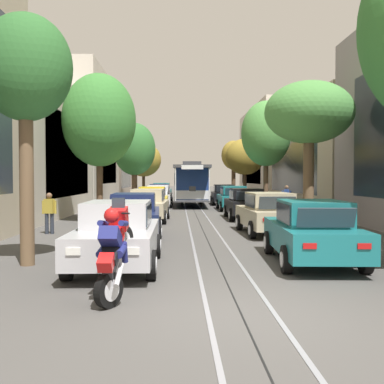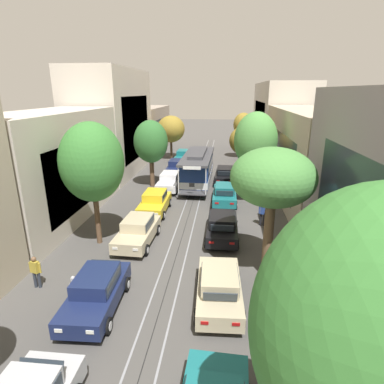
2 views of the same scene
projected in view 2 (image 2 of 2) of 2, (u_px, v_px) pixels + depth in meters
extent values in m
plane|color=#4C4947|center=(192.00, 205.00, 25.02)|extent=(160.00, 160.00, 0.00)
cube|color=gray|center=(190.00, 192.00, 28.38)|extent=(0.08, 63.02, 0.01)
cube|color=gray|center=(202.00, 192.00, 28.28)|extent=(0.08, 63.02, 0.01)
cube|color=black|center=(196.00, 192.00, 28.33)|extent=(0.03, 63.02, 0.01)
cube|color=beige|center=(51.00, 167.00, 21.61)|extent=(4.62, 13.45, 7.39)
cube|color=#2D3842|center=(84.00, 173.00, 21.50)|extent=(0.04, 9.63, 4.43)
cube|color=beige|center=(112.00, 122.00, 34.14)|extent=(5.40, 13.45, 10.87)
cube|color=#2D3842|center=(137.00, 128.00, 34.05)|extent=(0.04, 9.63, 6.52)
cube|color=gray|center=(148.00, 129.00, 47.80)|extent=(4.22, 13.45, 6.38)
cube|color=#2D3842|center=(162.00, 131.00, 47.69)|extent=(0.04, 9.63, 3.83)
cube|color=#2D3842|center=(381.00, 262.00, 9.06)|extent=(0.04, 12.84, 5.29)
cube|color=#BCAD93|center=(305.00, 154.00, 26.32)|extent=(4.32, 18.04, 7.24)
cube|color=#2D3842|center=(279.00, 158.00, 26.65)|extent=(0.04, 12.84, 4.34)
cube|color=beige|center=(280.00, 120.00, 43.23)|extent=(5.89, 18.04, 9.74)
cube|color=#2D3842|center=(259.00, 123.00, 43.67)|extent=(0.04, 12.84, 5.84)
cube|color=#2D3842|center=(41.00, 368.00, 8.82)|extent=(1.30, 0.20, 0.45)
cube|color=#B21414|center=(76.00, 360.00, 9.71)|extent=(0.28, 0.04, 0.12)
cube|color=#B21414|center=(41.00, 357.00, 9.82)|extent=(0.28, 0.04, 0.12)
cube|color=#19234C|center=(96.00, 295.00, 12.94)|extent=(1.97, 4.37, 0.66)
cube|color=#19234C|center=(96.00, 280.00, 12.89)|extent=(1.56, 2.12, 0.60)
cube|color=#2D3842|center=(89.00, 293.00, 12.10)|extent=(1.34, 0.27, 0.47)
cube|color=#2D3842|center=(106.00, 265.00, 14.02)|extent=(1.30, 0.25, 0.45)
cube|color=#2D3842|center=(114.00, 281.00, 12.84)|extent=(0.10, 1.81, 0.47)
cube|color=#2D3842|center=(78.00, 279.00, 12.93)|extent=(0.10, 1.81, 0.47)
cube|color=white|center=(90.00, 332.00, 10.82)|extent=(0.28, 0.05, 0.14)
cube|color=#B21414|center=(124.00, 266.00, 14.92)|extent=(0.28, 0.05, 0.12)
cube|color=white|center=(58.00, 331.00, 10.89)|extent=(0.28, 0.05, 0.14)
cube|color=#B21414|center=(101.00, 265.00, 14.99)|extent=(0.28, 0.05, 0.12)
cylinder|color=black|center=(108.00, 326.00, 11.72)|extent=(0.23, 0.65, 0.64)
cylinder|color=silver|center=(111.00, 326.00, 11.71)|extent=(0.03, 0.35, 0.35)
cylinder|color=black|center=(62.00, 324.00, 11.82)|extent=(0.23, 0.65, 0.64)
cylinder|color=silver|center=(59.00, 324.00, 11.83)|extent=(0.03, 0.35, 0.35)
cylinder|color=black|center=(126.00, 284.00, 14.25)|extent=(0.23, 0.65, 0.64)
cylinder|color=silver|center=(129.00, 284.00, 14.24)|extent=(0.03, 0.35, 0.35)
cylinder|color=black|center=(88.00, 283.00, 14.36)|extent=(0.23, 0.65, 0.64)
cylinder|color=silver|center=(86.00, 283.00, 14.36)|extent=(0.03, 0.35, 0.35)
cube|color=#C1B28E|center=(138.00, 233.00, 18.58)|extent=(1.95, 4.36, 0.66)
cube|color=#C1B28E|center=(138.00, 222.00, 18.53)|extent=(1.55, 2.11, 0.60)
cube|color=#2D3842|center=(133.00, 229.00, 17.74)|extent=(1.34, 0.27, 0.47)
cube|color=#2D3842|center=(143.00, 215.00, 19.65)|extent=(1.30, 0.24, 0.45)
cube|color=#2D3842|center=(150.00, 223.00, 18.43)|extent=(0.09, 1.81, 0.47)
cube|color=#2D3842|center=(126.00, 222.00, 18.63)|extent=(0.09, 1.81, 0.47)
cube|color=white|center=(135.00, 250.00, 16.44)|extent=(0.28, 0.05, 0.14)
cube|color=#B21414|center=(156.00, 218.00, 20.51)|extent=(0.28, 0.05, 0.12)
cube|color=white|center=(115.00, 248.00, 16.58)|extent=(0.28, 0.05, 0.14)
cube|color=#B21414|center=(139.00, 217.00, 20.66)|extent=(0.28, 0.05, 0.12)
cylinder|color=black|center=(146.00, 250.00, 17.31)|extent=(0.22, 0.65, 0.64)
cylinder|color=silver|center=(148.00, 250.00, 17.29)|extent=(0.03, 0.35, 0.35)
cylinder|color=black|center=(115.00, 248.00, 17.54)|extent=(0.22, 0.65, 0.64)
cylinder|color=silver|center=(114.00, 248.00, 17.55)|extent=(0.03, 0.35, 0.35)
cylinder|color=black|center=(158.00, 230.00, 19.82)|extent=(0.22, 0.65, 0.64)
cylinder|color=silver|center=(159.00, 230.00, 19.81)|extent=(0.03, 0.35, 0.35)
cylinder|color=black|center=(131.00, 228.00, 20.05)|extent=(0.22, 0.65, 0.64)
cylinder|color=silver|center=(129.00, 228.00, 20.07)|extent=(0.03, 0.35, 0.35)
cube|color=gold|center=(155.00, 204.00, 23.37)|extent=(1.81, 4.30, 0.66)
cube|color=gold|center=(155.00, 195.00, 23.32)|extent=(1.48, 2.07, 0.60)
cube|color=#2D3842|center=(152.00, 199.00, 22.53)|extent=(1.33, 0.22, 0.47)
cube|color=#2D3842|center=(158.00, 191.00, 24.45)|extent=(1.30, 0.20, 0.45)
cube|color=#2D3842|center=(165.00, 196.00, 23.25)|extent=(0.03, 1.81, 0.47)
cube|color=#2D3842|center=(145.00, 195.00, 23.40)|extent=(0.03, 1.81, 0.47)
cube|color=white|center=(156.00, 214.00, 21.24)|extent=(0.28, 0.04, 0.14)
cube|color=#B21414|center=(167.00, 194.00, 25.33)|extent=(0.28, 0.04, 0.12)
cube|color=white|center=(140.00, 213.00, 21.35)|extent=(0.28, 0.04, 0.14)
cube|color=#B21414|center=(154.00, 194.00, 25.44)|extent=(0.28, 0.04, 0.12)
cylinder|color=black|center=(163.00, 215.00, 22.13)|extent=(0.20, 0.64, 0.64)
cylinder|color=silver|center=(165.00, 215.00, 22.11)|extent=(0.02, 0.35, 0.35)
cylinder|color=black|center=(139.00, 214.00, 22.30)|extent=(0.20, 0.64, 0.64)
cylinder|color=silver|center=(137.00, 214.00, 22.31)|extent=(0.02, 0.35, 0.35)
cylinder|color=black|center=(170.00, 203.00, 24.65)|extent=(0.20, 0.64, 0.64)
cylinder|color=silver|center=(171.00, 203.00, 24.64)|extent=(0.02, 0.35, 0.35)
cylinder|color=black|center=(148.00, 202.00, 24.82)|extent=(0.20, 0.64, 0.64)
cylinder|color=silver|center=(146.00, 202.00, 24.83)|extent=(0.02, 0.35, 0.35)
cube|color=silver|center=(170.00, 183.00, 28.78)|extent=(1.85, 4.32, 0.66)
cube|color=silver|center=(170.00, 176.00, 28.73)|extent=(1.50, 2.08, 0.60)
cube|color=#2D3842|center=(168.00, 178.00, 27.95)|extent=(1.33, 0.24, 0.47)
cube|color=#2D3842|center=(172.00, 173.00, 29.86)|extent=(1.30, 0.21, 0.45)
cube|color=#2D3842|center=(178.00, 176.00, 28.65)|extent=(0.05, 1.81, 0.47)
cube|color=#2D3842|center=(162.00, 176.00, 28.81)|extent=(0.05, 1.81, 0.47)
cube|color=white|center=(171.00, 189.00, 26.65)|extent=(0.28, 0.04, 0.14)
cube|color=#B21414|center=(179.00, 176.00, 30.73)|extent=(0.28, 0.04, 0.12)
cube|color=white|center=(159.00, 189.00, 26.77)|extent=(0.28, 0.04, 0.14)
cube|color=#B21414|center=(168.00, 176.00, 30.86)|extent=(0.28, 0.04, 0.12)
cylinder|color=black|center=(177.00, 191.00, 27.53)|extent=(0.21, 0.64, 0.64)
cylinder|color=silver|center=(178.00, 191.00, 27.51)|extent=(0.02, 0.35, 0.35)
cylinder|color=black|center=(157.00, 190.00, 27.72)|extent=(0.21, 0.64, 0.64)
cylinder|color=silver|center=(156.00, 190.00, 27.73)|extent=(0.02, 0.35, 0.35)
cylinder|color=black|center=(181.00, 183.00, 30.05)|extent=(0.21, 0.64, 0.64)
cylinder|color=silver|center=(182.00, 183.00, 30.04)|extent=(0.02, 0.35, 0.35)
cylinder|color=black|center=(163.00, 182.00, 30.24)|extent=(0.21, 0.64, 0.64)
cylinder|color=silver|center=(162.00, 182.00, 30.25)|extent=(0.02, 0.35, 0.35)
cube|color=#19234C|center=(176.00, 169.00, 34.03)|extent=(1.81, 4.30, 0.66)
cube|color=#19234C|center=(177.00, 163.00, 33.98)|extent=(1.48, 2.07, 0.60)
cube|color=#2D3842|center=(175.00, 165.00, 33.19)|extent=(1.33, 0.22, 0.47)
cube|color=#2D3842|center=(178.00, 161.00, 35.11)|extent=(1.30, 0.20, 0.45)
cube|color=#2D3842|center=(183.00, 163.00, 33.91)|extent=(0.03, 1.81, 0.47)
cube|color=#2D3842|center=(170.00, 163.00, 34.05)|extent=(0.03, 1.81, 0.47)
cube|color=white|center=(179.00, 173.00, 31.90)|extent=(0.28, 0.04, 0.14)
cube|color=#B21414|center=(184.00, 164.00, 35.99)|extent=(0.28, 0.04, 0.12)
cube|color=white|center=(168.00, 173.00, 32.01)|extent=(0.28, 0.04, 0.14)
cube|color=#B21414|center=(174.00, 163.00, 36.10)|extent=(0.28, 0.04, 0.12)
cylinder|color=black|center=(183.00, 175.00, 32.78)|extent=(0.20, 0.64, 0.64)
cylinder|color=silver|center=(184.00, 175.00, 32.77)|extent=(0.02, 0.35, 0.35)
cylinder|color=black|center=(166.00, 175.00, 32.95)|extent=(0.20, 0.64, 0.64)
cylinder|color=silver|center=(165.00, 175.00, 32.96)|extent=(0.02, 0.35, 0.35)
cylinder|color=black|center=(186.00, 169.00, 35.31)|extent=(0.20, 0.64, 0.64)
cylinder|color=silver|center=(187.00, 169.00, 35.30)|extent=(0.02, 0.35, 0.35)
cylinder|color=black|center=(171.00, 169.00, 35.48)|extent=(0.20, 0.64, 0.64)
cylinder|color=silver|center=(170.00, 169.00, 35.49)|extent=(0.02, 0.35, 0.35)
cube|color=#196B70|center=(183.00, 158.00, 39.71)|extent=(1.93, 4.35, 0.66)
cube|color=#196B70|center=(184.00, 152.00, 39.66)|extent=(1.54, 2.11, 0.60)
cube|color=#2D3842|center=(183.00, 154.00, 38.87)|extent=(1.34, 0.26, 0.47)
cube|color=#2D3842|center=(185.00, 151.00, 40.78)|extent=(1.30, 0.24, 0.45)
cube|color=#2D3842|center=(190.00, 153.00, 39.56)|extent=(0.08, 1.81, 0.47)
cube|color=#2D3842|center=(178.00, 152.00, 39.75)|extent=(0.08, 1.81, 0.47)
cube|color=white|center=(185.00, 161.00, 37.57)|extent=(0.28, 0.05, 0.14)
cube|color=#B21414|center=(190.00, 154.00, 41.65)|extent=(0.28, 0.05, 0.12)
cube|color=white|center=(176.00, 160.00, 37.71)|extent=(0.28, 0.05, 0.14)
cube|color=#B21414|center=(182.00, 154.00, 41.79)|extent=(0.28, 0.05, 0.12)
cylinder|color=black|center=(189.00, 163.00, 38.44)|extent=(0.22, 0.65, 0.64)
cylinder|color=silver|center=(190.00, 163.00, 38.43)|extent=(0.03, 0.35, 0.35)
cylinder|color=black|center=(175.00, 162.00, 38.66)|extent=(0.22, 0.65, 0.64)
cylinder|color=silver|center=(174.00, 162.00, 38.68)|extent=(0.03, 0.35, 0.35)
cylinder|color=black|center=(192.00, 158.00, 40.96)|extent=(0.22, 0.65, 0.64)
cylinder|color=silver|center=(193.00, 158.00, 40.94)|extent=(0.03, 0.35, 0.35)
cylinder|color=black|center=(178.00, 158.00, 41.18)|extent=(0.22, 0.65, 0.64)
cylinder|color=silver|center=(178.00, 158.00, 41.19)|extent=(0.03, 0.35, 0.35)
cube|color=white|center=(201.00, 356.00, 9.86)|extent=(0.28, 0.05, 0.14)
cube|color=white|center=(236.00, 360.00, 9.70)|extent=(0.28, 0.05, 0.14)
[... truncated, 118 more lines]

